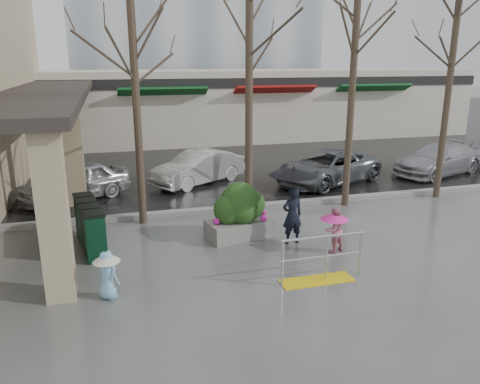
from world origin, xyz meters
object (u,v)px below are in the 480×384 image
handrail (320,264)px  woman (293,194)px  child_blue (107,270)px  child_pink (334,226)px  tree_midwest (249,35)px  planter (240,211)px  tree_mideast (355,50)px  news_boxes (90,225)px  car_d (438,159)px  car_c (327,167)px  tree_west (133,40)px  tree_east (455,33)px  car_b (198,168)px  car_a (74,182)px

handrail → woman: 2.37m
child_blue → child_pink: bearing=-125.3°
tree_midwest → planter: 4.94m
handrail → tree_mideast: size_ratio=0.29×
tree_mideast → news_boxes: bearing=-168.7°
planter → car_d: size_ratio=0.43×
handrail → tree_mideast: bearing=56.8°
handrail → news_boxes: bearing=146.0°
tree_mideast → child_pink: size_ratio=5.75×
child_blue → car_d: 15.08m
car_c → tree_mideast: bearing=-37.2°
tree_west → child_blue: size_ratio=6.72×
child_pink → car_c: size_ratio=0.25×
tree_east → child_pink: size_ratio=6.37×
handrail → tree_west: (-3.36, 4.80, 4.71)m
woman → child_pink: (0.78, -0.80, -0.66)m
tree_midwest → child_blue: size_ratio=6.92×
car_b → car_c: bearing=43.7°
tree_east → car_d: bearing=51.8°
tree_east → child_blue: size_ratio=7.12×
tree_midwest → car_c: tree_midwest is taller
child_pink → car_b: bearing=-92.5°
woman → car_c: 6.46m
tree_midwest → car_d: 10.54m
woman → car_d: woman is taller
handrail → tree_west: size_ratio=0.28×
tree_west → tree_east: (10.00, 0.00, 0.30)m
woman → car_b: 6.75m
child_blue → car_a: bearing=-37.2°
child_blue → tree_west: bearing=-58.1°
tree_west → child_pink: size_ratio=6.02×
tree_west → tree_midwest: 3.20m
handrail → tree_east: size_ratio=0.26×
planter → car_d: (9.83, 4.69, -0.09)m
tree_east → car_c: bearing=136.5°
tree_mideast → car_a: bearing=160.6°
child_blue → car_a: car_a is taller
woman → planter: size_ratio=1.09×
tree_mideast → news_boxes: size_ratio=2.97×
news_boxes → car_b: 6.74m
tree_west → car_a: 5.75m
planter → car_c: planter is taller
car_b → car_d: (9.85, -1.14, 0.00)m
tree_east → child_pink: bearing=-148.7°
tree_east → news_boxes: size_ratio=3.29×
tree_mideast → car_a: tree_mideast is taller
child_blue → planter: 4.24m
tree_midwest → car_c: bearing=34.3°
tree_east → car_c: size_ratio=1.59×
tree_west → child_pink: 7.10m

